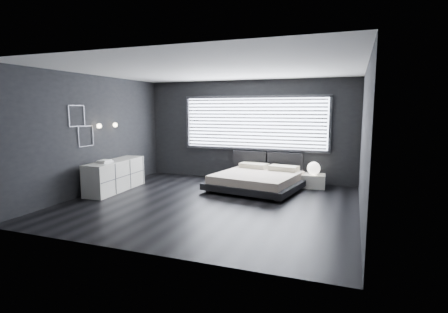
% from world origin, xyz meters
% --- Properties ---
extents(room, '(6.04, 6.00, 2.80)m').
position_xyz_m(room, '(0.00, 0.00, 1.40)').
color(room, black).
rests_on(room, ground).
extents(window, '(4.14, 0.09, 1.52)m').
position_xyz_m(window, '(0.20, 2.70, 1.61)').
color(window, white).
rests_on(window, ground).
extents(headboard, '(1.96, 0.16, 0.52)m').
position_xyz_m(headboard, '(0.61, 2.64, 0.57)').
color(headboard, black).
rests_on(headboard, ground).
extents(sconce_near, '(0.18, 0.11, 0.11)m').
position_xyz_m(sconce_near, '(-2.88, 0.05, 1.60)').
color(sconce_near, silver).
rests_on(sconce_near, ground).
extents(sconce_far, '(0.18, 0.11, 0.11)m').
position_xyz_m(sconce_far, '(-2.88, 0.65, 1.60)').
color(sconce_far, silver).
rests_on(sconce_far, ground).
extents(wall_art_upper, '(0.01, 0.48, 0.48)m').
position_xyz_m(wall_art_upper, '(-2.98, -0.55, 1.85)').
color(wall_art_upper, '#47474C').
rests_on(wall_art_upper, ground).
extents(wall_art_lower, '(0.01, 0.48, 0.48)m').
position_xyz_m(wall_art_lower, '(-2.98, -0.30, 1.38)').
color(wall_art_lower, '#47474C').
rests_on(wall_art_lower, ground).
extents(bed, '(2.38, 2.31, 0.54)m').
position_xyz_m(bed, '(0.61, 1.59, 0.25)').
color(bed, black).
rests_on(bed, ground).
extents(nightstand, '(0.62, 0.53, 0.34)m').
position_xyz_m(nightstand, '(1.90, 2.31, 0.17)').
color(nightstand, white).
rests_on(nightstand, ground).
extents(orb_lamp, '(0.33, 0.33, 0.33)m').
position_xyz_m(orb_lamp, '(1.90, 2.28, 0.51)').
color(orb_lamp, white).
rests_on(orb_lamp, nightstand).
extents(dresser, '(0.63, 1.90, 0.75)m').
position_xyz_m(dresser, '(-2.65, 0.27, 0.38)').
color(dresser, white).
rests_on(dresser, ground).
extents(book_stack, '(0.26, 0.34, 0.07)m').
position_xyz_m(book_stack, '(-2.64, -0.10, 0.78)').
color(book_stack, white).
rests_on(book_stack, dresser).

